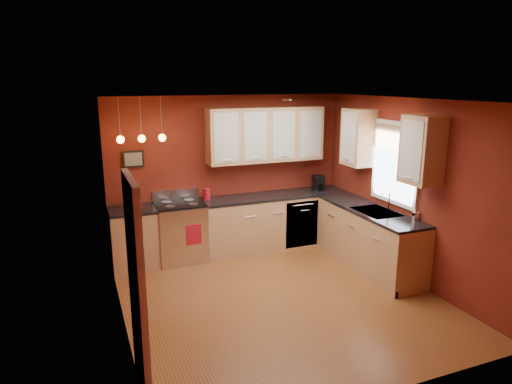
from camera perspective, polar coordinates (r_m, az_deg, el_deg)
name	(u,v)px	position (r m, az deg, el deg)	size (l,w,h in m)	color
floor	(280,298)	(6.27, 3.01, -13.08)	(4.20, 4.20, 0.00)	brown
ceiling	(283,100)	(5.60, 3.35, 11.38)	(4.00, 4.20, 0.02)	beige
wall_back	(229,174)	(7.70, -3.43, 2.31)	(4.00, 0.02, 2.60)	maroon
wall_front	(385,265)	(4.10, 15.78, -8.80)	(4.00, 0.02, 2.60)	maroon
wall_left	(118,222)	(5.31, -16.86, -3.64)	(0.02, 4.20, 2.60)	maroon
wall_right	(408,191)	(6.87, 18.49, 0.17)	(0.02, 4.20, 2.60)	maroon
base_cabinets_back_left	(134,239)	(7.30, -14.99, -5.73)	(0.70, 0.60, 0.90)	tan
base_cabinets_back_right	(275,222)	(7.90, 2.39, -3.75)	(2.54, 0.60, 0.90)	tan
base_cabinets_right	(368,239)	(7.26, 13.87, -5.78)	(0.60, 2.10, 0.90)	tan
counter_back_left	(132,210)	(7.16, -15.23, -2.18)	(0.70, 0.62, 0.04)	black
counter_back_right	(275,196)	(7.77, 2.43, -0.44)	(2.54, 0.62, 0.04)	black
counter_right	(370,210)	(7.12, 14.09, -2.21)	(0.62, 2.10, 0.04)	black
gas_range	(181,232)	(7.40, -9.39, -4.91)	(0.76, 0.64, 1.11)	silver
dishwasher_front	(302,224)	(7.81, 5.75, -4.02)	(0.60, 0.02, 0.80)	silver
sink	(376,213)	(7.01, 14.81, -2.56)	(0.50, 0.70, 0.33)	gray
window	(395,160)	(7.00, 17.00, 3.79)	(0.06, 1.02, 1.22)	white
door_left_wall	(137,289)	(4.29, -14.64, -11.67)	(0.12, 0.82, 2.05)	white
upper_cabinets_back	(266,135)	(7.65, 1.22, 7.18)	(2.00, 0.35, 0.90)	tan
upper_cabinets_right	(387,143)	(6.89, 16.05, 5.90)	(0.35, 1.95, 0.90)	tan
wall_picture	(133,159)	(7.29, -15.08, 3.99)	(0.32, 0.03, 0.26)	black
pendant_lights	(142,138)	(6.93, -14.10, 6.55)	(0.71, 0.11, 0.66)	gray
red_canister	(207,194)	(7.44, -6.18, -0.26)	(0.12, 0.12, 0.19)	#AF1223
red_vase	(138,202)	(7.19, -14.56, -1.24)	(0.10, 0.10, 0.17)	#AF1223
flowers	(137,192)	(7.15, -14.64, 0.04)	(0.11, 0.11, 0.20)	#AF1223
coffee_maker	(318,183)	(8.12, 7.81, 1.10)	(0.19, 0.19, 0.27)	black
soap_pump	(416,214)	(6.72, 19.34, -2.64)	(0.07, 0.08, 0.16)	white
dish_towel	(194,235)	(7.11, -7.76, -5.30)	(0.23, 0.02, 0.32)	#AF1223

